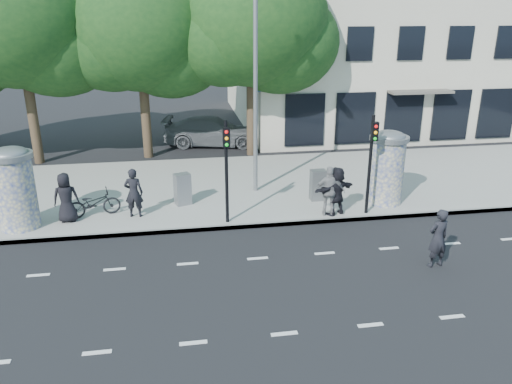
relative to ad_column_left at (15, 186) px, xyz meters
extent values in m
plane|color=black|center=(7.20, -4.50, -1.54)|extent=(120.00, 120.00, 0.00)
cube|color=gray|center=(7.20, 3.00, -1.46)|extent=(40.00, 8.00, 0.15)
cube|color=slate|center=(7.20, -0.95, -1.46)|extent=(40.00, 0.10, 0.16)
cube|color=silver|center=(7.20, -6.70, -1.53)|extent=(32.00, 0.12, 0.01)
cube|color=silver|center=(7.20, -3.10, -1.53)|extent=(32.00, 0.12, 0.01)
cylinder|color=beige|center=(0.00, 0.00, -0.24)|extent=(1.20, 1.20, 2.30)
cylinder|color=slate|center=(0.00, 0.00, 0.99)|extent=(1.36, 1.36, 0.16)
ellipsoid|color=slate|center=(0.00, 0.00, 1.07)|extent=(1.10, 1.10, 0.38)
cylinder|color=beige|center=(12.40, 0.20, -0.24)|extent=(1.20, 1.20, 2.30)
cylinder|color=slate|center=(12.40, 0.20, 0.99)|extent=(1.36, 1.36, 0.16)
ellipsoid|color=slate|center=(12.40, 0.20, 1.07)|extent=(1.10, 1.10, 0.38)
cylinder|color=black|center=(6.60, -0.65, 0.31)|extent=(0.11, 0.11, 3.40)
cube|color=black|center=(6.60, -0.83, 1.51)|extent=(0.22, 0.14, 0.62)
cylinder|color=black|center=(11.40, -0.65, 0.31)|extent=(0.11, 0.11, 3.40)
cube|color=black|center=(11.40, -0.83, 1.51)|extent=(0.22, 0.14, 0.62)
cylinder|color=slate|center=(8.00, 2.20, 2.61)|extent=(0.16, 0.16, 8.00)
cylinder|color=#38281C|center=(-1.30, 8.00, 0.82)|extent=(0.44, 0.44, 4.73)
ellipsoid|color=#143815|center=(-1.30, 8.00, 4.97)|extent=(7.20, 7.20, 6.12)
cylinder|color=#38281C|center=(3.70, 8.20, 0.67)|extent=(0.44, 0.44, 4.41)
ellipsoid|color=#143815|center=(3.70, 8.20, 4.54)|extent=(6.80, 6.80, 5.78)
cylinder|color=#38281C|center=(8.70, 7.80, 0.76)|extent=(0.44, 0.44, 4.59)
ellipsoid|color=#143815|center=(8.70, 7.80, 4.79)|extent=(7.00, 7.00, 5.95)
cube|color=beige|center=(19.20, 15.50, 4.46)|extent=(20.00, 15.00, 12.00)
cube|color=black|center=(19.20, 7.95, 0.06)|extent=(18.00, 0.10, 2.60)
cube|color=#59544C|center=(17.20, 7.60, 1.36)|extent=(3.20, 0.90, 0.12)
cube|color=#194C8C|center=(9.70, 7.95, 1.66)|extent=(1.60, 0.06, 0.30)
imported|color=black|center=(1.42, 0.23, -0.56)|extent=(0.86, 0.60, 1.66)
imported|color=black|center=(3.58, 0.31, -0.54)|extent=(0.66, 0.48, 1.69)
imported|color=gray|center=(10.06, -0.65, -0.53)|extent=(1.11, 0.78, 1.72)
imported|color=black|center=(10.32, -0.60, -0.55)|extent=(1.66, 1.08, 1.68)
imported|color=black|center=(12.01, -4.32, -0.69)|extent=(0.69, 0.52, 1.70)
imported|color=black|center=(2.21, 0.56, -0.93)|extent=(1.00, 1.84, 0.92)
cube|color=gray|center=(5.20, 1.18, -0.82)|extent=(0.65, 0.56, 1.14)
cube|color=slate|center=(10.09, 0.84, -0.82)|extent=(0.55, 0.40, 1.13)
imported|color=#5A5E62|center=(7.00, 9.91, -0.80)|extent=(2.95, 5.38, 1.48)
camera|label=1|loc=(5.09, -15.74, 5.19)|focal=35.00mm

